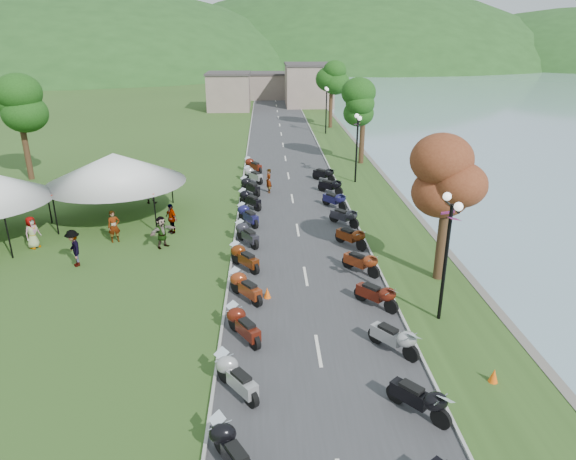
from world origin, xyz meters
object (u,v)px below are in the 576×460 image
object	(u,v)px
pedestrian_b	(151,203)
pedestrian_c	(77,266)
vendor_tent_main	(117,186)
pedestrian_a	(116,242)

from	to	relation	value
pedestrian_b	pedestrian_c	world-z (taller)	pedestrian_c
pedestrian_c	vendor_tent_main	bearing A→B (deg)	147.49
vendor_tent_main	pedestrian_b	distance (m)	3.65
pedestrian_a	pedestrian_b	bearing A→B (deg)	59.64
vendor_tent_main	pedestrian_b	bearing A→B (deg)	65.36
pedestrian_a	pedestrian_b	world-z (taller)	pedestrian_b
pedestrian_a	pedestrian_c	size ratio (longest dim) A/B	0.96
vendor_tent_main	pedestrian_b	world-z (taller)	vendor_tent_main
pedestrian_c	pedestrian_b	bearing A→B (deg)	140.88
pedestrian_b	pedestrian_c	distance (m)	9.95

